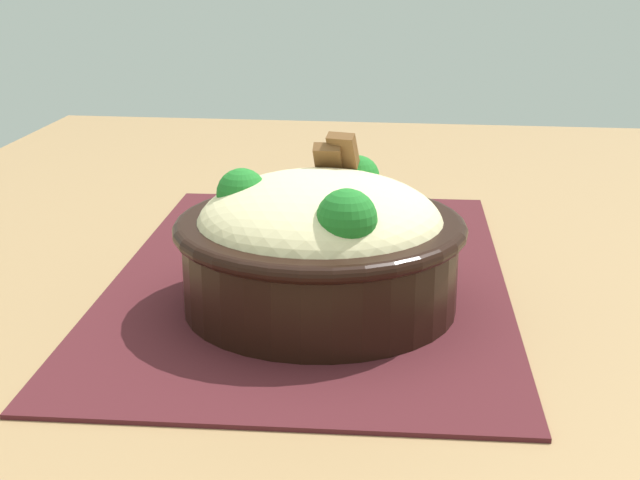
{
  "coord_description": "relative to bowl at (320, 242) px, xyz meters",
  "views": [
    {
      "loc": [
        -0.69,
        -0.06,
        0.99
      ],
      "look_at": [
        -0.08,
        0.01,
        0.79
      ],
      "focal_mm": 51.61,
      "sensor_mm": 36.0,
      "label": 1
    }
  ],
  "objects": [
    {
      "name": "placemat",
      "position": [
        0.06,
        0.02,
        -0.05
      ],
      "size": [
        0.48,
        0.32,
        0.0
      ],
      "primitive_type": "cube",
      "rotation": [
        0.0,
        0.0,
        0.04
      ],
      "color": "#47191E",
      "rests_on": "table"
    },
    {
      "name": "bowl",
      "position": [
        0.0,
        0.0,
        0.0
      ],
      "size": [
        0.23,
        0.23,
        0.12
      ],
      "color": "black",
      "rests_on": "placemat"
    },
    {
      "name": "fork",
      "position": [
        0.13,
        0.01,
        -0.05
      ],
      "size": [
        0.03,
        0.13,
        0.0
      ],
      "color": "silver",
      "rests_on": "placemat"
    },
    {
      "name": "table",
      "position": [
        0.08,
        -0.01,
        -0.12
      ],
      "size": [
        1.26,
        0.97,
        0.73
      ],
      "color": "#99754C",
      "rests_on": "ground_plane"
    }
  ]
}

